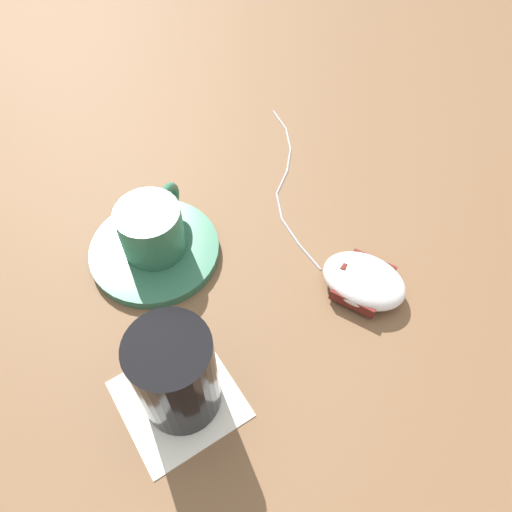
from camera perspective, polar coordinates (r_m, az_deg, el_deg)
name	(u,v)px	position (r m, az deg, el deg)	size (l,w,h in m)	color
ground_plane	(241,289)	(0.57, -1.76, -3.76)	(3.00, 3.00, 0.00)	brown
saucer	(155,251)	(0.61, -11.48, 0.60)	(0.15, 0.15, 0.01)	#2D664C
coffee_cup	(152,228)	(0.58, -11.76, 3.15)	(0.10, 0.07, 0.06)	#2D664C
computer_mouse	(364,281)	(0.57, 12.21, -2.76)	(0.11, 0.12, 0.03)	silver
mouse_cable	(288,181)	(0.68, 3.67, 8.52)	(0.29, 0.04, 0.00)	gray
napkin_under_glass	(179,399)	(0.52, -8.79, -15.82)	(0.11, 0.11, 0.00)	silver
drinking_glass	(176,375)	(0.47, -9.17, -13.26)	(0.08, 0.08, 0.12)	black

